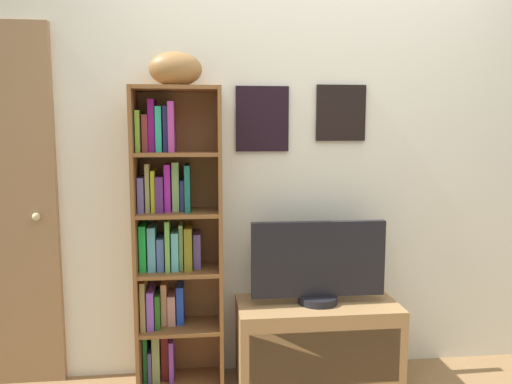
# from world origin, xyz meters

# --- Properties ---
(back_wall) EXTENTS (4.80, 0.08, 2.36)m
(back_wall) POSITION_xyz_m (-0.00, 1.13, 1.18)
(back_wall) COLOR silver
(back_wall) RESTS_ON ground
(bookshelf) EXTENTS (0.47, 0.28, 1.64)m
(bookshelf) POSITION_xyz_m (-0.79, 0.99, 0.82)
(bookshelf) COLOR brown
(bookshelf) RESTS_ON ground
(football) EXTENTS (0.29, 0.20, 0.18)m
(football) POSITION_xyz_m (-0.75, 0.96, 1.73)
(football) COLOR olive
(football) RESTS_ON bookshelf
(tv_stand) EXTENTS (0.89, 0.40, 0.46)m
(tv_stand) POSITION_xyz_m (0.01, 0.89, 0.23)
(tv_stand) COLOR #9B7447
(tv_stand) RESTS_ON ground
(television) EXTENTS (0.74, 0.22, 0.46)m
(television) POSITION_xyz_m (0.01, 0.90, 0.69)
(television) COLOR black
(television) RESTS_ON tv_stand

